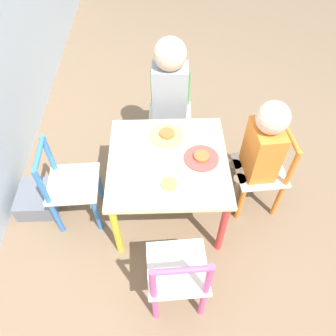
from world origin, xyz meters
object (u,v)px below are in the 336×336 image
at_px(kids_table, 168,167).
at_px(storage_bin, 39,199).
at_px(child_right, 170,91).
at_px(plate_front, 201,158).
at_px(plate_right, 167,135).
at_px(chair_blue, 70,186).
at_px(chair_pink, 178,275).
at_px(chair_green, 170,115).
at_px(plate_left, 169,185).
at_px(child_front, 259,151).
at_px(chair_orange, 263,172).

xyz_separation_m(kids_table, storage_bin, (0.05, 0.75, -0.31)).
bearing_deg(child_right, plate_front, -69.95).
height_order(kids_table, child_right, child_right).
distance_m(plate_right, storage_bin, 0.85).
distance_m(chair_blue, plate_right, 0.58).
bearing_deg(chair_pink, storage_bin, -38.81).
bearing_deg(chair_pink, chair_green, -93.00).
xyz_separation_m(plate_right, plate_left, (-0.33, 0.00, -0.00)).
xyz_separation_m(child_front, plate_left, (-0.20, 0.45, -0.00)).
distance_m(child_right, plate_right, 0.30).
bearing_deg(storage_bin, kids_table, -93.50).
height_order(chair_blue, plate_left, chair_blue).
bearing_deg(child_front, chair_pink, -42.28).
xyz_separation_m(kids_table, plate_front, (-0.00, -0.16, 0.07)).
relative_size(chair_blue, plate_right, 3.03).
xyz_separation_m(chair_orange, chair_blue, (-0.06, 1.03, 0.00)).
xyz_separation_m(chair_green, plate_left, (-0.68, 0.03, 0.18)).
xyz_separation_m(plate_front, storage_bin, (0.05, 0.92, -0.38)).
distance_m(chair_green, chair_pink, 1.03).
relative_size(kids_table, plate_front, 3.43).
xyz_separation_m(chair_blue, child_front, (0.06, -0.97, 0.18)).
bearing_deg(chair_orange, child_front, -90.00).
distance_m(chair_orange, child_right, 0.69).
relative_size(chair_pink, storage_bin, 2.21).
bearing_deg(plate_left, plate_right, -0.00).
xyz_separation_m(chair_blue, storage_bin, (0.07, 0.23, -0.21)).
bearing_deg(plate_right, chair_orange, -103.45).
xyz_separation_m(chair_orange, chair_pink, (-0.56, 0.49, 0.00)).
distance_m(kids_table, plate_left, 0.18).
distance_m(plate_front, storage_bin, 0.99).
height_order(chair_blue, child_right, child_right).
bearing_deg(chair_green, plate_front, -72.10).
xyz_separation_m(kids_table, chair_green, (0.52, -0.03, -0.11)).
bearing_deg(chair_pink, plate_left, -88.64).
distance_m(chair_orange, plate_left, 0.58).
xyz_separation_m(chair_orange, plate_right, (0.12, 0.52, 0.18)).
relative_size(child_right, plate_front, 4.69).
xyz_separation_m(child_right, plate_front, (-0.46, -0.14, -0.05)).
height_order(chair_pink, child_right, child_right).
xyz_separation_m(chair_pink, plate_front, (0.52, -0.14, 0.18)).
height_order(plate_front, storage_bin, plate_front).
distance_m(chair_green, child_right, 0.24).
bearing_deg(chair_blue, kids_table, -90.00).
xyz_separation_m(kids_table, chair_pink, (-0.52, -0.03, -0.11)).
bearing_deg(chair_orange, kids_table, -90.00).
distance_m(kids_table, child_front, 0.46).
height_order(chair_orange, child_front, child_front).
bearing_deg(child_right, plate_right, -91.71).
bearing_deg(chair_blue, plate_left, -107.85).
relative_size(chair_green, child_front, 0.72).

